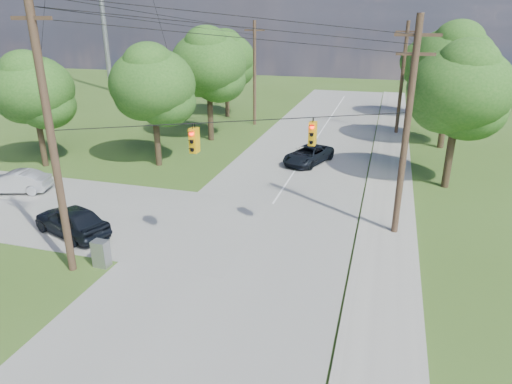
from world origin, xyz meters
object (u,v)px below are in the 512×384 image
(control_cabinet, at_px, (101,254))
(car_cross_dark, at_px, (72,220))
(pole_ne, at_px, (407,128))
(car_main_north, at_px, (308,155))
(pole_sw, at_px, (50,130))
(pole_north_e, at_px, (402,78))
(car_cross_silver, at_px, (15,182))
(pole_north_w, at_px, (255,73))

(control_cabinet, bearing_deg, car_cross_dark, 146.54)
(pole_ne, xyz_separation_m, car_main_north, (-6.31, 10.46, -4.78))
(pole_sw, height_order, pole_north_e, pole_sw)
(car_cross_dark, bearing_deg, car_cross_silver, -99.16)
(pole_north_w, distance_m, control_cabinet, 29.39)
(pole_ne, relative_size, car_cross_dark, 2.31)
(pole_ne, relative_size, car_cross_silver, 2.52)
(pole_north_e, relative_size, car_main_north, 2.11)
(pole_ne, xyz_separation_m, pole_north_w, (-13.90, 22.00, -0.34))
(pole_north_e, bearing_deg, control_cabinet, -113.15)
(pole_north_w, xyz_separation_m, car_cross_silver, (-8.91, -22.65, -4.41))
(pole_north_w, height_order, car_cross_dark, pole_north_w)
(pole_sw, relative_size, control_cabinet, 9.74)
(pole_sw, xyz_separation_m, control_cabinet, (1.10, 0.60, -5.61))
(pole_ne, height_order, control_cabinet, pole_ne)
(car_cross_silver, distance_m, car_main_north, 19.89)
(pole_ne, height_order, car_main_north, pole_ne)
(pole_north_e, distance_m, car_cross_dark, 31.24)
(pole_ne, distance_m, car_cross_silver, 23.31)
(car_main_north, bearing_deg, pole_ne, -38.89)
(pole_sw, distance_m, pole_north_w, 29.62)
(pole_ne, bearing_deg, car_cross_silver, -178.38)
(control_cabinet, bearing_deg, car_cross_silver, 150.60)
(pole_north_e, xyz_separation_m, pole_north_w, (-13.90, 0.00, 0.00))
(car_cross_dark, relative_size, control_cabinet, 3.69)
(pole_ne, relative_size, car_main_north, 2.21)
(pole_ne, distance_m, pole_north_w, 26.03)
(pole_north_w, relative_size, control_cabinet, 8.12)
(pole_north_e, xyz_separation_m, control_cabinet, (-12.40, -29.00, -4.51))
(control_cabinet, bearing_deg, pole_north_w, 94.96)
(pole_north_w, distance_m, car_cross_dark, 27.11)
(pole_ne, relative_size, pole_north_e, 1.05)
(pole_sw, relative_size, car_cross_dark, 2.64)
(pole_sw, xyz_separation_m, car_cross_silver, (-9.31, 6.95, -5.51))
(car_main_north, distance_m, control_cabinet, 18.49)
(car_cross_silver, height_order, control_cabinet, car_cross_silver)
(pole_sw, distance_m, car_cross_dark, 6.49)
(pole_north_e, height_order, control_cabinet, pole_north_e)
(control_cabinet, bearing_deg, car_main_north, 72.78)
(pole_north_e, distance_m, pole_north_w, 13.90)
(car_cross_silver, xyz_separation_m, control_cabinet, (10.41, -6.35, -0.10))
(pole_sw, xyz_separation_m, pole_north_e, (13.50, 29.60, -1.10))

